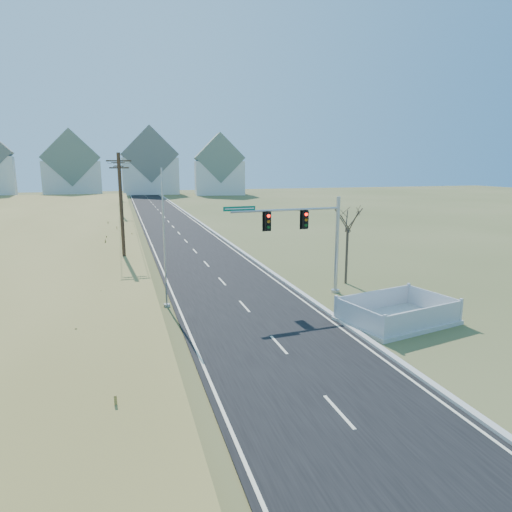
{
  "coord_description": "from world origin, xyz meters",
  "views": [
    {
      "loc": [
        -6.61,
        -20.48,
        8.13
      ],
      "look_at": [
        0.13,
        2.09,
        3.4
      ],
      "focal_mm": 32.0,
      "sensor_mm": 36.0,
      "label": 1
    }
  ],
  "objects": [
    {
      "name": "traffic_signal_mast",
      "position": [
        4.69,
        5.28,
        3.89
      ],
      "size": [
        7.74,
        0.81,
        6.17
      ],
      "rotation": [
        0.0,
        0.0,
        0.07
      ],
      "color": "#9EA0A5",
      "rests_on": "ground"
    },
    {
      "name": "utility_pole_far",
      "position": [
        -6.5,
        75.0,
        4.68
      ],
      "size": [
        1.8,
        0.26,
        9.0
      ],
      "color": "#422D1E",
      "rests_on": "ground"
    },
    {
      "name": "open_sign",
      "position": [
        4.5,
        0.31,
        0.33
      ],
      "size": [
        0.49,
        0.18,
        0.62
      ],
      "rotation": [
        0.0,
        0.0,
        -0.26
      ],
      "color": "white",
      "rests_on": "ground"
    },
    {
      "name": "flagpole",
      "position": [
        -4.3,
        5.42,
        3.18
      ],
      "size": [
        0.36,
        0.36,
        7.97
      ],
      "color": "#B7B5AD",
      "rests_on": "ground"
    },
    {
      "name": "fence_enclosure",
      "position": [
        7.0,
        -0.76,
        0.26
      ],
      "size": [
        6.28,
        4.92,
        1.27
      ],
      "rotation": [
        0.0,
        0.0,
        0.21
      ],
      "color": "#B7B5AD",
      "rests_on": "ground"
    },
    {
      "name": "condo_ne",
      "position": [
        20.0,
        104.0,
        6.84
      ],
      "size": [
        14.12,
        10.51,
        16.52
      ],
      "rotation": [
        0.0,
        0.0,
        -0.1
      ],
      "color": "silver",
      "rests_on": "ground"
    },
    {
      "name": "curb",
      "position": [
        4.15,
        50.0,
        0.09
      ],
      "size": [
        0.3,
        180.0,
        0.18
      ],
      "primitive_type": "cube",
      "color": "#B2AFA8",
      "rests_on": "ground"
    },
    {
      "name": "ground",
      "position": [
        0.0,
        0.0,
        0.0
      ],
      "size": [
        260.0,
        260.0,
        0.0
      ],
      "primitive_type": "plane",
      "color": "#4B5027",
      "rests_on": "ground"
    },
    {
      "name": "condo_n",
      "position": [
        2.0,
        112.0,
        7.61
      ],
      "size": [
        15.27,
        10.2,
        18.54
      ],
      "color": "silver",
      "rests_on": "ground"
    },
    {
      "name": "utility_pole_mid",
      "position": [
        -6.5,
        45.0,
        4.68
      ],
      "size": [
        1.8,
        0.26,
        9.0
      ],
      "color": "#422D1E",
      "rests_on": "ground"
    },
    {
      "name": "bare_tree",
      "position": [
        8.21,
        7.25,
        4.63
      ],
      "size": [
        2.17,
        2.17,
        5.74
      ],
      "color": "#4C3F33",
      "rests_on": "ground"
    },
    {
      "name": "utility_pole_near",
      "position": [
        -6.5,
        15.0,
        4.68
      ],
      "size": [
        1.8,
        0.26,
        9.0
      ],
      "color": "#422D1E",
      "rests_on": "ground"
    },
    {
      "name": "road",
      "position": [
        0.0,
        50.0,
        0.03
      ],
      "size": [
        8.0,
        180.0,
        0.06
      ],
      "primitive_type": "cube",
      "color": "black",
      "rests_on": "ground"
    },
    {
      "name": "condo_nnw",
      "position": [
        -18.0,
        108.0,
        6.94
      ],
      "size": [
        14.93,
        11.17,
        17.03
      ],
      "rotation": [
        0.0,
        0.0,
        0.07
      ],
      "color": "silver",
      "rests_on": "ground"
    }
  ]
}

